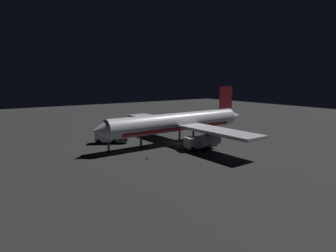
% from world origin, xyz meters
% --- Properties ---
extents(ground_plane, '(180.00, 180.00, 0.20)m').
position_xyz_m(ground_plane, '(0.00, 0.00, -0.10)').
color(ground_plane, '#2D2D2E').
extents(apron_guide_stripe, '(1.25, 26.55, 0.01)m').
position_xyz_m(apron_guide_stripe, '(-0.44, 4.00, 0.00)').
color(apron_guide_stripe, gold).
rests_on(apron_guide_stripe, ground_plane).
extents(airliner, '(35.22, 35.22, 10.57)m').
position_xyz_m(airliner, '(0.02, -0.60, 3.86)').
color(airliner, silver).
rests_on(airliner, ground_plane).
extents(baggage_truck, '(4.94, 6.28, 2.47)m').
position_xyz_m(baggage_truck, '(7.09, 10.60, 1.27)').
color(baggage_truck, silver).
rests_on(baggage_truck, ground_plane).
extents(catering_truck, '(2.90, 5.92, 2.29)m').
position_xyz_m(catering_truck, '(-6.56, -0.15, 1.19)').
color(catering_truck, silver).
rests_on(catering_truck, ground_plane).
extents(ground_crew_worker, '(0.40, 0.40, 1.74)m').
position_xyz_m(ground_crew_worker, '(0.03, 13.96, 0.89)').
color(ground_crew_worker, black).
rests_on(ground_crew_worker, ground_plane).
extents(traffic_cone_near_left, '(0.50, 0.50, 0.55)m').
position_xyz_m(traffic_cone_near_left, '(7.26, 4.20, 0.25)').
color(traffic_cone_near_left, '#EA590F').
rests_on(traffic_cone_near_left, ground_plane).
extents(traffic_cone_near_right, '(0.50, 0.50, 0.55)m').
position_xyz_m(traffic_cone_near_right, '(-6.55, 10.45, 0.25)').
color(traffic_cone_near_right, '#EA590F').
rests_on(traffic_cone_near_right, ground_plane).
extents(traffic_cone_under_wing, '(0.50, 0.50, 0.55)m').
position_xyz_m(traffic_cone_under_wing, '(0.46, 6.19, 0.25)').
color(traffic_cone_under_wing, '#EA590F').
rests_on(traffic_cone_under_wing, ground_plane).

